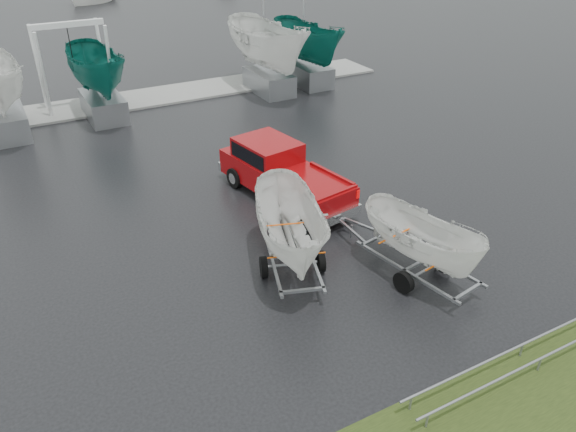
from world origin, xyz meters
The scene contains 11 objects.
ground_plane centered at (0.00, 0.00, 0.00)m, with size 120.00×120.00×0.00m, color black.
dock centered at (0.00, 13.00, 0.05)m, with size 30.00×3.00×0.12m, color gray.
pickup_truck centered at (2.85, 0.39, 0.95)m, with size 2.75×5.70×1.82m.
trailer_hitched centered at (3.91, -5.73, 2.38)m, with size 1.87×3.75×4.36m.
trailer_parked centered at (1.05, -3.75, 2.79)m, with size 2.27×3.79×5.16m.
boat_hoist centered at (-1.46, 13.00, 2.67)m, with size 3.30×2.18×4.12m.
keelboat_1 centered at (-0.74, 11.20, 3.47)m, with size 2.20×3.20×6.96m.
keelboat_2 centered at (7.81, 11.00, 4.22)m, with size 2.65×3.20×10.83m.
keelboat_3 centered at (10.33, 11.30, 3.63)m, with size 2.29×3.20×10.46m.
mast_rack_2 centered at (4.00, -9.50, 0.35)m, with size 7.00×0.56×0.06m.
moored_boat_2 centered at (5.66, 43.85, 0.01)m, with size 3.04×3.02×10.90m.
Camera 1 is at (-5.21, -15.07, 9.20)m, focal length 35.00 mm.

